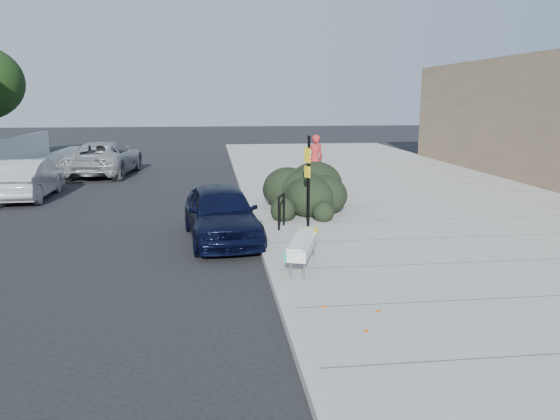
{
  "coord_description": "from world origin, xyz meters",
  "views": [
    {
      "loc": [
        -1.13,
        -10.09,
        3.42
      ],
      "look_at": [
        0.33,
        1.65,
        1.0
      ],
      "focal_mm": 35.0,
      "sensor_mm": 36.0,
      "label": 1
    }
  ],
  "objects_px": {
    "wagon_silver": "(28,179)",
    "suv_silver": "(104,158)",
    "bench": "(303,244)",
    "bike_rack": "(281,208)",
    "sign_post": "(308,175)",
    "pedestrian": "(315,159)",
    "sedan_navy": "(221,213)"
  },
  "relations": [
    {
      "from": "suv_silver",
      "to": "sign_post",
      "type": "bearing_deg",
      "value": 126.57
    },
    {
      "from": "sedan_navy",
      "to": "pedestrian",
      "type": "height_order",
      "value": "pedestrian"
    },
    {
      "from": "bench",
      "to": "suv_silver",
      "type": "relative_size",
      "value": 0.35
    },
    {
      "from": "suv_silver",
      "to": "bike_rack",
      "type": "bearing_deg",
      "value": 123.85
    },
    {
      "from": "suv_silver",
      "to": "sedan_navy",
      "type": "bearing_deg",
      "value": 117.05
    },
    {
      "from": "bike_rack",
      "to": "sign_post",
      "type": "xyz_separation_m",
      "value": [
        0.71,
        0.1,
        0.82
      ]
    },
    {
      "from": "wagon_silver",
      "to": "pedestrian",
      "type": "bearing_deg",
      "value": -173.17
    },
    {
      "from": "bench",
      "to": "sign_post",
      "type": "relative_size",
      "value": 0.83
    },
    {
      "from": "bench",
      "to": "pedestrian",
      "type": "distance_m",
      "value": 11.2
    },
    {
      "from": "bench",
      "to": "pedestrian",
      "type": "xyz_separation_m",
      "value": [
        2.31,
        10.95,
        0.49
      ]
    },
    {
      "from": "wagon_silver",
      "to": "suv_silver",
      "type": "relative_size",
      "value": 0.77
    },
    {
      "from": "sign_post",
      "to": "suv_silver",
      "type": "relative_size",
      "value": 0.43
    },
    {
      "from": "sign_post",
      "to": "pedestrian",
      "type": "relative_size",
      "value": 1.24
    },
    {
      "from": "sign_post",
      "to": "wagon_silver",
      "type": "height_order",
      "value": "sign_post"
    },
    {
      "from": "bench",
      "to": "sedan_navy",
      "type": "height_order",
      "value": "sedan_navy"
    },
    {
      "from": "pedestrian",
      "to": "sedan_navy",
      "type": "bearing_deg",
      "value": 52.6
    },
    {
      "from": "wagon_silver",
      "to": "suv_silver",
      "type": "xyz_separation_m",
      "value": [
        1.5,
        5.91,
        0.06
      ]
    },
    {
      "from": "sign_post",
      "to": "sedan_navy",
      "type": "bearing_deg",
      "value": 172.87
    },
    {
      "from": "suv_silver",
      "to": "pedestrian",
      "type": "relative_size",
      "value": 2.9
    },
    {
      "from": "wagon_silver",
      "to": "pedestrian",
      "type": "relative_size",
      "value": 2.24
    },
    {
      "from": "bike_rack",
      "to": "wagon_silver",
      "type": "bearing_deg",
      "value": 163.38
    },
    {
      "from": "wagon_silver",
      "to": "sign_post",
      "type": "bearing_deg",
      "value": 144.47
    },
    {
      "from": "bike_rack",
      "to": "suv_silver",
      "type": "bearing_deg",
      "value": 139.18
    },
    {
      "from": "bench",
      "to": "sign_post",
      "type": "distance_m",
      "value": 3.65
    },
    {
      "from": "pedestrian",
      "to": "sign_post",
      "type": "bearing_deg",
      "value": 66.02
    },
    {
      "from": "bench",
      "to": "pedestrian",
      "type": "bearing_deg",
      "value": 95.87
    },
    {
      "from": "bike_rack",
      "to": "pedestrian",
      "type": "bearing_deg",
      "value": 93.48
    },
    {
      "from": "wagon_silver",
      "to": "pedestrian",
      "type": "height_order",
      "value": "pedestrian"
    },
    {
      "from": "bike_rack",
      "to": "wagon_silver",
      "type": "xyz_separation_m",
      "value": [
        -8.1,
        6.11,
        0.02
      ]
    },
    {
      "from": "bike_rack",
      "to": "sign_post",
      "type": "distance_m",
      "value": 1.09
    },
    {
      "from": "bench",
      "to": "bike_rack",
      "type": "xyz_separation_m",
      "value": [
        0.0,
        3.37,
        0.07
      ]
    },
    {
      "from": "bike_rack",
      "to": "sedan_navy",
      "type": "relative_size",
      "value": 0.22
    }
  ]
}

